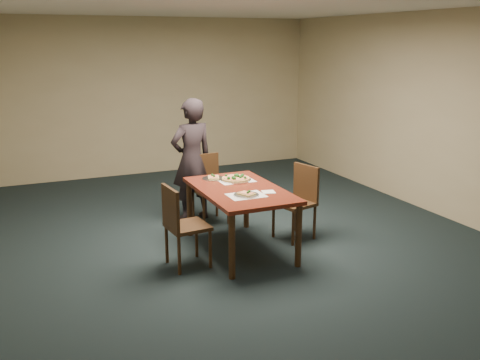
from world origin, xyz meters
name	(u,v)px	position (x,y,z in m)	size (l,w,h in m)	color
ground	(242,244)	(0.00, 0.00, 0.00)	(8.00, 8.00, 0.00)	black
room_shell	(243,100)	(0.00, 0.00, 1.74)	(8.00, 8.00, 8.00)	tan
dining_table	(240,196)	(-0.10, -0.16, 0.66)	(0.90, 1.50, 0.75)	#541A10
chair_far	(208,184)	(-0.08, 0.99, 0.52)	(0.45, 0.45, 0.91)	black
chair_left	(181,222)	(-0.88, -0.36, 0.52)	(0.46, 0.46, 0.91)	black
chair_right	(299,197)	(0.74, -0.06, 0.52)	(0.51, 0.51, 0.91)	black
diner	(192,160)	(-0.25, 1.14, 0.83)	(0.61, 0.40, 1.66)	black
placemat_main	(236,180)	(-0.01, 0.19, 0.75)	(0.42, 0.32, 0.00)	white
placemat_near	(246,195)	(-0.15, -0.45, 0.75)	(0.40, 0.30, 0.00)	white
pizza_pan	(236,178)	(-0.01, 0.19, 0.77)	(0.37, 0.37, 0.08)	silver
slice_plate_near	(246,194)	(-0.15, -0.45, 0.76)	(0.28, 0.28, 0.06)	silver
slice_plate_far	(214,178)	(-0.23, 0.37, 0.76)	(0.28, 0.28, 0.06)	silver
napkin	(268,192)	(0.13, -0.43, 0.75)	(0.14, 0.14, 0.01)	white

